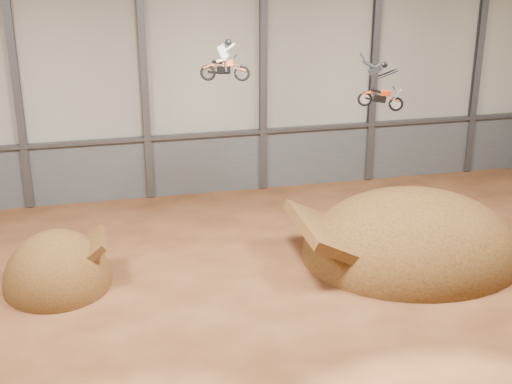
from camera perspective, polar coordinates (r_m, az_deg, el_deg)
floor at (r=28.91m, az=1.02°, el=-10.31°), size 40.00×40.00×0.00m
back_wall at (r=40.23m, az=-4.17°, el=9.41°), size 40.00×0.10×14.00m
lower_band_back at (r=41.50m, az=-3.96°, el=2.27°), size 39.80×0.18×3.50m
steel_rail at (r=40.82m, az=-3.99°, el=4.60°), size 39.80×0.35×0.20m
steel_column_1 at (r=39.76m, az=-18.65°, el=8.25°), size 0.40×0.36×13.90m
steel_column_2 at (r=39.67m, az=-8.94°, el=9.05°), size 0.40×0.36×13.90m
steel_column_3 at (r=40.68m, az=0.58°, el=9.60°), size 0.40×0.36×13.90m
steel_column_4 at (r=42.72m, az=9.43°, el=9.87°), size 0.40×0.36×13.90m
steel_column_5 at (r=45.65m, az=17.33°, el=9.91°), size 0.40×0.36×13.90m
takeoff_ramp at (r=32.86m, az=-15.53°, el=-7.05°), size 4.71×5.44×4.71m
landing_ramp at (r=35.05m, az=12.28°, el=-4.91°), size 10.57×9.35×6.10m
fmx_rider_a at (r=31.35m, az=-2.51°, el=10.64°), size 2.35×1.53×2.00m
fmx_rider_b at (r=29.75m, az=9.93°, el=8.61°), size 2.90×1.50×2.51m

